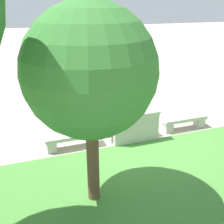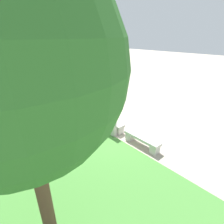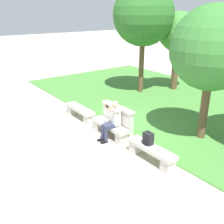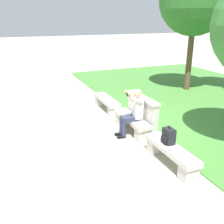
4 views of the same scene
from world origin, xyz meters
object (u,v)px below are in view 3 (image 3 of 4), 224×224
backpack (148,139)px  tree_far_back (178,33)px  person_photographer (112,119)px  tree_left_background (212,49)px  bench_near (110,128)px  tree_right_background (143,15)px  bench_main (80,111)px  bench_mid (151,152)px

backpack → tree_far_back: bearing=124.8°
person_photographer → tree_left_background: (1.73, 2.46, 2.22)m
tree_far_back → person_photographer: bearing=-66.6°
bench_near → tree_left_background: 4.07m
bench_near → tree_right_background: 6.43m
person_photographer → tree_left_background: size_ratio=0.31×
bench_near → tree_far_back: 7.14m
bench_near → tree_left_background: bearing=50.6°
bench_main → tree_right_background: size_ratio=0.31×
backpack → tree_far_back: size_ratio=0.11×
backpack → tree_left_background: size_ratio=0.10×
bench_main → backpack: backpack is taller
tree_left_background → tree_right_background: tree_right_background is taller
bench_main → bench_mid: 3.95m
bench_near → person_photographer: size_ratio=1.24×
bench_main → bench_mid: size_ratio=1.00×
person_photographer → tree_right_background: tree_right_background is taller
bench_main → tree_far_back: size_ratio=0.41×
bench_main → tree_far_back: tree_far_back is taller
person_photographer → tree_far_back: bearing=113.4°
person_photographer → backpack: (1.58, 0.10, -0.11)m
person_photographer → tree_far_back: size_ratio=0.33×
backpack → tree_right_background: bearing=138.9°
bench_main → bench_mid: (3.95, 0.00, 0.00)m
person_photographer → bench_main: bearing=178.0°
person_photographer → backpack: person_photographer is taller
bench_mid → tree_right_background: bearing=139.7°
backpack → tree_left_background: (0.15, 2.36, 2.33)m
person_photographer → tree_left_background: 3.74m
bench_near → backpack: (1.81, 0.02, 0.33)m
person_photographer → tree_right_background: 6.37m
bench_near → tree_far_back: tree_far_back is taller
bench_near → tree_right_background: tree_right_background is taller
bench_main → tree_far_back: (-0.49, 6.15, 2.66)m
bench_near → person_photographer: 0.51m
bench_main → bench_near: bearing=0.0°
person_photographer → bench_near: bearing=161.3°
tree_right_background → tree_far_back: (0.71, 1.80, -0.85)m
bench_near → tree_right_background: bearing=126.0°
tree_far_back → bench_near: bearing=-68.2°
bench_near → tree_right_background: size_ratio=0.31×
bench_near → bench_mid: size_ratio=1.00×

